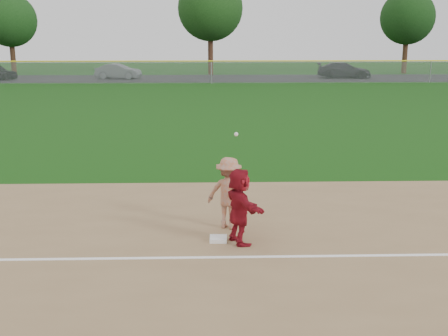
{
  "coord_description": "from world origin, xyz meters",
  "views": [
    {
      "loc": [
        -0.38,
        -11.22,
        4.34
      ],
      "look_at": [
        0.0,
        1.5,
        1.3
      ],
      "focal_mm": 45.0,
      "sensor_mm": 36.0,
      "label": 1
    }
  ],
  "objects_px": {
    "first_base": "(218,239)",
    "car_mid": "(118,71)",
    "base_runner": "(240,206)",
    "car_right": "(344,70)"
  },
  "relations": [
    {
      "from": "base_runner",
      "to": "car_mid",
      "type": "bearing_deg",
      "value": -8.72
    },
    {
      "from": "car_right",
      "to": "first_base",
      "type": "bearing_deg",
      "value": 172.92
    },
    {
      "from": "car_mid",
      "to": "first_base",
      "type": "bearing_deg",
      "value": -158.85
    },
    {
      "from": "first_base",
      "to": "base_runner",
      "type": "distance_m",
      "value": 0.9
    },
    {
      "from": "first_base",
      "to": "base_runner",
      "type": "xyz_separation_m",
      "value": [
        0.45,
        -0.13,
        0.77
      ]
    },
    {
      "from": "base_runner",
      "to": "car_right",
      "type": "height_order",
      "value": "base_runner"
    },
    {
      "from": "first_base",
      "to": "car_mid",
      "type": "xyz_separation_m",
      "value": [
        -9.09,
        45.5,
        0.69
      ]
    },
    {
      "from": "car_mid",
      "to": "car_right",
      "type": "xyz_separation_m",
      "value": [
        22.74,
        0.34,
        0.04
      ]
    },
    {
      "from": "car_mid",
      "to": "car_right",
      "type": "relative_size",
      "value": 0.83
    },
    {
      "from": "first_base",
      "to": "car_right",
      "type": "distance_m",
      "value": 47.84
    }
  ]
}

